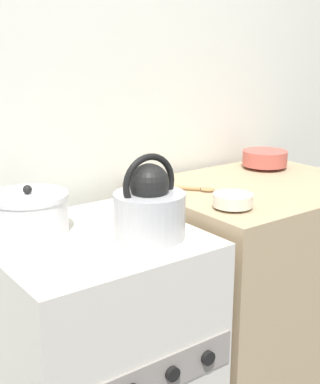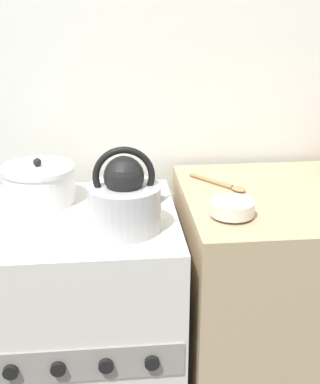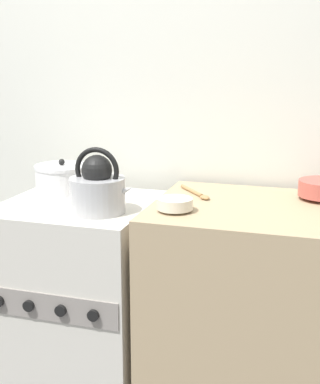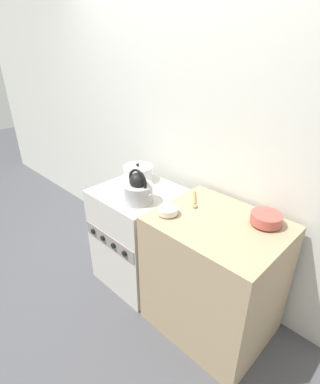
% 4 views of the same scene
% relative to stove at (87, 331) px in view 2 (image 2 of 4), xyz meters
% --- Properties ---
extents(wall_back, '(7.00, 0.06, 2.50)m').
position_rel_stove_xyz_m(wall_back, '(0.00, 0.43, 0.81)').
color(wall_back, silver).
rests_on(wall_back, ground_plane).
extents(stove, '(0.62, 0.64, 0.88)m').
position_rel_stove_xyz_m(stove, '(0.00, 0.00, 0.00)').
color(stove, beige).
rests_on(stove, ground_plane).
extents(counter, '(0.84, 0.67, 0.92)m').
position_rel_stove_xyz_m(counter, '(0.76, 0.03, 0.02)').
color(counter, tan).
rests_on(counter, ground_plane).
extents(kettle, '(0.27, 0.22, 0.26)m').
position_rel_stove_xyz_m(kettle, '(0.14, -0.11, 0.53)').
color(kettle, '#B2B2B7').
rests_on(kettle, stove).
extents(cooking_pot, '(0.24, 0.24, 0.15)m').
position_rel_stove_xyz_m(cooking_pot, '(-0.14, 0.14, 0.50)').
color(cooking_pot, silver).
rests_on(cooking_pot, stove).
extents(small_ceramic_bowl, '(0.13, 0.13, 0.05)m').
position_rel_stove_xyz_m(small_ceramic_bowl, '(0.46, -0.14, 0.51)').
color(small_ceramic_bowl, beige).
rests_on(small_ceramic_bowl, counter).
extents(wooden_spoon, '(0.17, 0.20, 0.02)m').
position_rel_stove_xyz_m(wooden_spoon, '(0.48, 0.13, 0.48)').
color(wooden_spoon, '#A37A4C').
rests_on(wooden_spoon, counter).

